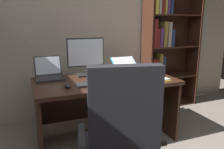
# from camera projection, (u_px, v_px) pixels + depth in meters

# --- Properties ---
(wall_back) EXTENTS (5.25, 0.12, 2.54)m
(wall_back) POSITION_uv_depth(u_px,v_px,m) (84.00, 26.00, 3.19)
(wall_back) COLOR #A89E8E
(wall_back) RESTS_ON ground
(desk) EXTENTS (1.53, 0.78, 0.71)m
(desk) POSITION_uv_depth(u_px,v_px,m) (103.00, 94.00, 2.60)
(desk) COLOR #381E14
(desk) RESTS_ON ground
(bookshelf) EXTENTS (0.88, 0.32, 1.90)m
(bookshelf) POSITION_uv_depth(u_px,v_px,m) (165.00, 47.00, 3.48)
(bookshelf) COLOR #381E14
(bookshelf) RESTS_ON ground
(office_chair) EXTENTS (0.68, 0.60, 1.08)m
(office_chair) POSITION_uv_depth(u_px,v_px,m) (121.00, 147.00, 1.64)
(office_chair) COLOR #232326
(office_chair) RESTS_ON ground
(monitor) EXTENTS (0.44, 0.16, 0.44)m
(monitor) POSITION_uv_depth(u_px,v_px,m) (86.00, 57.00, 2.62)
(monitor) COLOR #232326
(monitor) RESTS_ON desk
(laptop) EXTENTS (0.30, 0.31, 0.24)m
(laptop) POSITION_uv_depth(u_px,v_px,m) (49.00, 74.00, 2.52)
(laptop) COLOR #232326
(laptop) RESTS_ON desk
(keyboard) EXTENTS (0.42, 0.15, 0.02)m
(keyboard) POSITION_uv_depth(u_px,v_px,m) (97.00, 83.00, 2.29)
(keyboard) COLOR #232326
(keyboard) RESTS_ON desk
(computer_mouse) EXTENTS (0.06, 0.10, 0.04)m
(computer_mouse) POSITION_uv_depth(u_px,v_px,m) (68.00, 86.00, 2.18)
(computer_mouse) COLOR #232326
(computer_mouse) RESTS_ON desk
(reading_stand_with_book) EXTENTS (0.32, 0.27, 0.16)m
(reading_stand_with_book) POSITION_uv_depth(u_px,v_px,m) (125.00, 64.00, 2.90)
(reading_stand_with_book) COLOR #232326
(reading_stand_with_book) RESTS_ON desk
(open_binder) EXTENTS (0.47, 0.33, 0.02)m
(open_binder) POSITION_uv_depth(u_px,v_px,m) (147.00, 80.00, 2.44)
(open_binder) COLOR yellow
(open_binder) RESTS_ON desk
(notepad) EXTENTS (0.15, 0.21, 0.01)m
(notepad) POSITION_uv_depth(u_px,v_px,m) (117.00, 77.00, 2.58)
(notepad) COLOR silver
(notepad) RESTS_ON desk
(pen) EXTENTS (0.14, 0.01, 0.01)m
(pen) POSITION_uv_depth(u_px,v_px,m) (119.00, 76.00, 2.58)
(pen) COLOR maroon
(pen) RESTS_ON notepad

